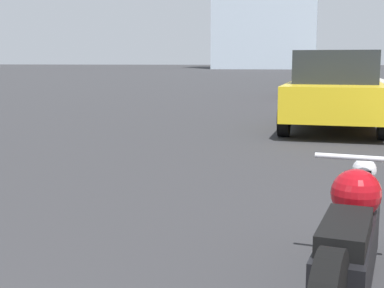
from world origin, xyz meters
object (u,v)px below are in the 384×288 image
object	(u,v)px
parked_car_red	(321,75)
parked_car_green	(318,70)
motorcycle	(350,245)
parked_car_yellow	(335,91)

from	to	relation	value
parked_car_red	parked_car_green	distance (m)	11.37
parked_car_red	motorcycle	bearing A→B (deg)	-91.67
motorcycle	parked_car_red	world-z (taller)	parked_car_red
parked_car_yellow	parked_car_red	xyz separation A→B (m)	(-0.24, 10.52, 0.04)
motorcycle	parked_car_yellow	distance (m)	8.02
parked_car_yellow	parked_car_green	bearing A→B (deg)	92.97
parked_car_yellow	parked_car_red	bearing A→B (deg)	93.29
motorcycle	parked_car_yellow	bearing A→B (deg)	97.68
motorcycle	parked_car_green	distance (m)	29.90
parked_car_red	parked_car_green	world-z (taller)	parked_car_green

